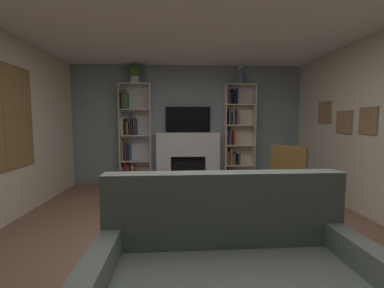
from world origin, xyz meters
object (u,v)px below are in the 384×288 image
object	(u,v)px
couch	(232,287)
bookshelf_left	(132,139)
fireplace	(188,157)
armchair	(281,176)
tv	(188,120)
bookshelf_right	(235,137)
vase_with_flowers	(240,78)
potted_plant	(135,73)

from	to	relation	value
couch	bookshelf_left	bearing A→B (deg)	108.98
fireplace	armchair	size ratio (longest dim) A/B	1.48
tv	fireplace	bearing A→B (deg)	-90.00
bookshelf_right	couch	world-z (taller)	bookshelf_right
tv	vase_with_flowers	distance (m)	1.41
bookshelf_right	tv	bearing A→B (deg)	175.79
potted_plant	couch	size ratio (longest dim) A/B	0.22
tv	couch	world-z (taller)	tv
bookshelf_left	armchair	world-z (taller)	bookshelf_left
tv	couch	size ratio (longest dim) A/B	0.54
tv	armchair	distance (m)	2.33
bookshelf_left	armchair	bearing A→B (deg)	-30.80
tv	armchair	size ratio (longest dim) A/B	0.98
bookshelf_left	fireplace	bearing A→B (deg)	-0.19
vase_with_flowers	couch	distance (m)	4.41
tv	bookshelf_right	bearing A→B (deg)	-4.21
potted_plant	armchair	xyz separation A→B (m)	(2.52, -1.50, -1.86)
fireplace	bookshelf_right	size ratio (longest dim) A/B	0.68
bookshelf_left	bookshelf_right	size ratio (longest dim) A/B	1.00
bookshelf_left	potted_plant	size ratio (longest dim) A/B	5.55
fireplace	armchair	xyz separation A→B (m)	(1.41, -1.54, -0.09)
tv	armchair	world-z (taller)	tv
vase_with_flowers	couch	bearing A→B (deg)	-104.00
tv	bookshelf_right	size ratio (longest dim) A/B	0.45
fireplace	armchair	distance (m)	2.09
tv	potted_plant	distance (m)	1.47
couch	bookshelf_right	bearing A→B (deg)	77.20
tv	potted_plant	xyz separation A→B (m)	(-1.11, -0.12, 0.96)
bookshelf_right	vase_with_flowers	distance (m)	1.25
bookshelf_right	potted_plant	world-z (taller)	potted_plant
potted_plant	armchair	size ratio (longest dim) A/B	0.40
potted_plant	vase_with_flowers	distance (m)	2.21
potted_plant	couch	bearing A→B (deg)	-71.89
tv	bookshelf_left	distance (m)	1.26
bookshelf_left	vase_with_flowers	world-z (taller)	vase_with_flowers
bookshelf_right	couch	distance (m)	4.04
bookshelf_left	armchair	xyz separation A→B (m)	(2.60, -1.55, -0.50)
bookshelf_left	couch	distance (m)	4.16
fireplace	tv	xyz separation A→B (m)	(0.00, 0.08, 0.81)
bookshelf_left	vase_with_flowers	distance (m)	2.62
armchair	bookshelf_left	bearing A→B (deg)	149.20
bookshelf_left	bookshelf_right	xyz separation A→B (m)	(2.22, 0.00, 0.03)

